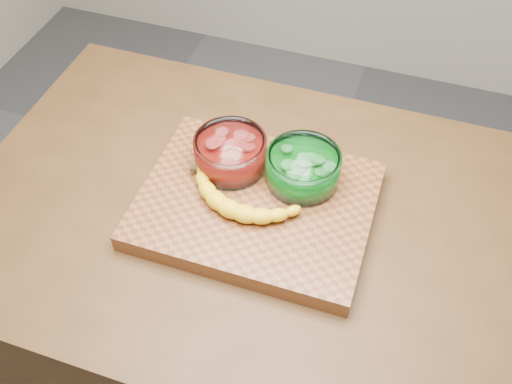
% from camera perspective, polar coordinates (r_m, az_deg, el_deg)
% --- Properties ---
extents(counter, '(1.20, 0.80, 0.90)m').
position_cam_1_polar(counter, '(1.52, 0.00, -12.57)').
color(counter, '#482D15').
rests_on(counter, ground).
extents(cutting_board, '(0.45, 0.35, 0.04)m').
position_cam_1_polar(cutting_board, '(1.12, 0.00, -1.32)').
color(cutting_board, brown).
rests_on(cutting_board, counter).
extents(bowl_red, '(0.15, 0.15, 0.07)m').
position_cam_1_polar(bowl_red, '(1.15, -2.57, 3.92)').
color(bowl_red, white).
rests_on(bowl_red, cutting_board).
extents(bowl_green, '(0.15, 0.15, 0.07)m').
position_cam_1_polar(bowl_green, '(1.12, 4.72, 2.39)').
color(bowl_green, white).
rests_on(bowl_green, cutting_board).
extents(banana, '(0.26, 0.14, 0.04)m').
position_cam_1_polar(banana, '(1.09, -1.34, -0.34)').
color(banana, yellow).
rests_on(banana, cutting_board).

